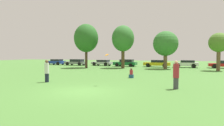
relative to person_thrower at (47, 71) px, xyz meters
The scene contains 15 objects.
ground_plane 5.18m from the person_thrower, 28.28° to the right, with size 120.00×120.00×0.00m, color #477A33.
person_thrower is the anchor object (origin of this frame).
person_catcher 9.64m from the person_thrower, ahead, with size 0.37×0.37×1.80m.
frisbee 5.12m from the person_thrower, ahead, with size 0.27×0.26×0.15m.
bystander_sitting 7.48m from the person_thrower, 41.10° to the left, with size 0.41×0.34×0.93m.
tree_0 16.96m from the person_thrower, 106.34° to the left, with size 3.98×3.98×7.19m.
tree_1 17.86m from the person_thrower, 86.06° to the left, with size 3.62×3.62×6.89m.
tree_2 19.53m from the person_thrower, 66.02° to the left, with size 3.77×3.77×5.75m.
tree_3 22.31m from the person_thrower, 48.01° to the left, with size 2.60×2.60×5.10m.
parked_car_blue 26.70m from the person_thrower, 124.38° to the left, with size 4.02×2.07×1.20m.
parked_car_grey 23.73m from the person_thrower, 114.68° to the left, with size 4.64×2.01×1.25m.
parked_car_silver 22.75m from the person_thrower, 101.32° to the left, with size 4.06×2.14×1.14m.
parked_car_green 21.43m from the person_thrower, 88.54° to the left, with size 4.29×2.06×1.31m.
parked_car_yellow 22.60m from the person_thrower, 73.93° to the left, with size 4.62×2.08×1.23m.
parked_car_white 24.44m from the person_thrower, 63.34° to the left, with size 4.00×2.21×1.23m.
Camera 1 is at (5.29, -9.92, 2.17)m, focal length 30.49 mm.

